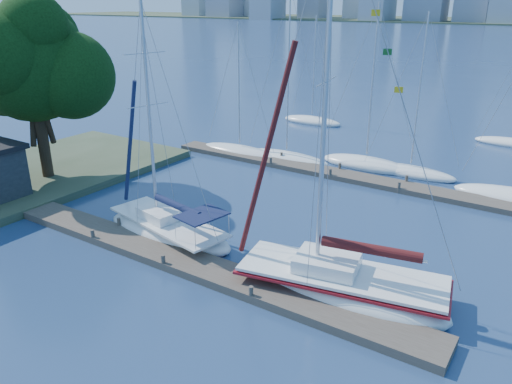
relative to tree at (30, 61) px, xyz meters
The scene contains 12 objects.
ground 17.70m from the tree, 13.62° to the right, with size 700.00×700.00×0.00m, color navy.
near_dock 17.61m from the tree, 13.62° to the right, with size 26.00×2.00×0.40m, color #463D33.
far_dock 22.66m from the tree, 35.65° to the left, with size 30.00×1.80×0.36m, color #463D33.
shore 8.31m from the tree, 159.60° to the right, with size 12.00×22.00×0.50m, color #38472D.
tree is the anchor object (origin of this frame).
sailboat_navy 14.96m from the tree, ahead, with size 8.56×4.22×12.61m.
sailboat_maroon 24.19m from the tree, ahead, with size 9.88×4.83×16.34m.
bg_boat_0 16.98m from the tree, 61.30° to the left, with size 7.72×3.25×10.80m.
bg_boat_1 19.55m from the tree, 50.70° to the left, with size 7.50×2.40×13.27m.
bg_boat_2 24.60m from the tree, 41.95° to the left, with size 7.46×4.62×12.30m.
bg_boat_3 27.17m from the tree, 37.19° to the left, with size 6.91×4.30×11.64m.
bg_boat_6 28.47m from the tree, 75.05° to the left, with size 6.75×4.26×10.98m.
Camera 1 is at (15.11, -15.85, 12.02)m, focal length 35.00 mm.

